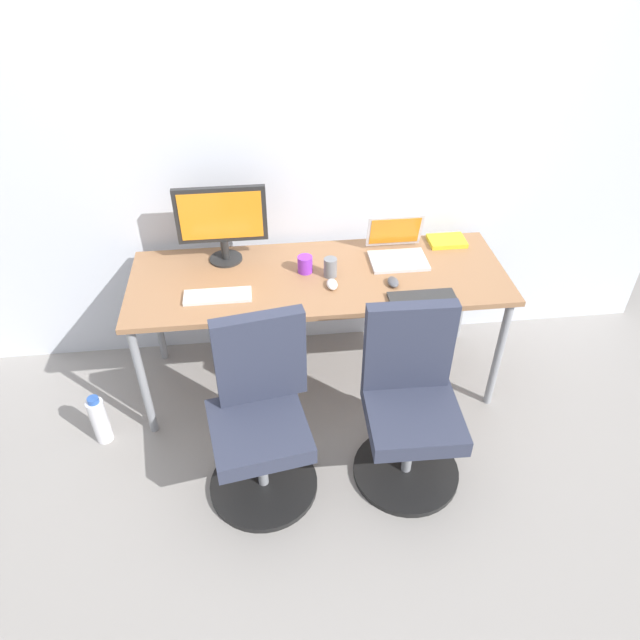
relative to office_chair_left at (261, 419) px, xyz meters
The scene contains 15 objects.
ground_plane 0.88m from the office_chair_left, 62.81° to the left, with size 5.28×5.28×0.00m, color gray.
back_wall 1.47m from the office_chair_left, 72.54° to the left, with size 4.40×0.04×2.60m, color silver.
desk 0.82m from the office_chair_left, 62.81° to the left, with size 2.01×0.71×0.75m.
office_chair_left is the anchor object (origin of this frame).
office_chair_right 0.72m from the office_chair_left, ahead, with size 0.54×0.54×0.94m.
water_bottle_on_floor 0.97m from the office_chair_left, 158.07° to the left, with size 0.09×0.09×0.31m.
desktop_monitor 1.08m from the office_chair_left, 98.83° to the left, with size 0.48×0.18×0.43m.
open_laptop 1.22m from the office_chair_left, 45.84° to the left, with size 0.31×0.28×0.22m.
keyboard_by_monitor 0.67m from the office_chair_left, 107.97° to the left, with size 0.34×0.12×0.02m, color silver.
keyboard_by_laptop 1.00m from the office_chair_left, 26.02° to the left, with size 0.34×0.12×0.02m, color #2D2D2D.
mouse_by_monitor 0.79m from the office_chair_left, 54.55° to the left, with size 0.06×0.10×0.03m, color silver.
mouse_by_laptop 0.98m from the office_chair_left, 37.58° to the left, with size 0.06×0.10×0.03m, color #515156.
coffee_mug 0.87m from the office_chair_left, 68.85° to the left, with size 0.08×0.08×0.09m, color purple.
pen_cup 0.88m from the office_chair_left, 58.65° to the left, with size 0.07×0.07×0.10m, color slate.
notebook 1.51m from the office_chair_left, 39.95° to the left, with size 0.21×0.15×0.03m, color yellow.
Camera 1 is at (-0.29, -2.59, 2.47)m, focal length 32.80 mm.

